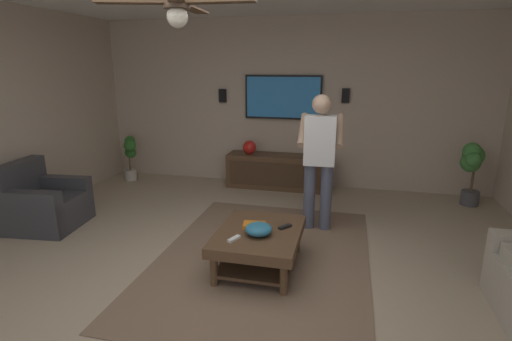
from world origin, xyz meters
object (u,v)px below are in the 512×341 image
object	(u,v)px
remote_white	(234,239)
book	(254,225)
potted_plant_tall	(472,164)
wall_speaker_right	(223,96)
person_standing	(319,155)
coffee_table	(259,241)
bowl	(259,229)
ceiling_fan	(178,7)
remote_grey	(254,225)
potted_plant_short	(130,154)
tv	(283,97)
remote_black	(285,227)
armchair	(43,205)
media_console	(279,172)
wall_speaker_left	(346,96)
vase_round	(249,147)

from	to	relation	value
remote_white	book	size ratio (longest dim) A/B	0.68
potted_plant_tall	wall_speaker_right	size ratio (longest dim) A/B	4.17
person_standing	potted_plant_tall	xyz separation A→B (m)	(1.36, -2.04, -0.32)
coffee_table	remote_white	xyz separation A→B (m)	(-0.26, 0.18, 0.12)
bowl	remote_white	size ratio (longest dim) A/B	1.72
ceiling_fan	remote_grey	bearing A→B (deg)	-35.69
potted_plant_short	book	bearing A→B (deg)	-130.77
tv	remote_black	distance (m)	3.00
armchair	media_console	distance (m)	3.42
remote_grey	wall_speaker_right	bearing A→B (deg)	-13.47
armchair	remote_grey	world-z (taller)	armchair
bowl	remote_black	xyz separation A→B (m)	(0.22, -0.22, -0.05)
media_console	remote_white	distance (m)	2.92
tv	ceiling_fan	size ratio (longest dim) A/B	1.05
wall_speaker_left	wall_speaker_right	xyz separation A→B (m)	(0.00, 2.02, -0.04)
coffee_table	wall_speaker_right	distance (m)	3.40
remote_black	book	bearing A→B (deg)	137.01
potted_plant_tall	potted_plant_short	distance (m)	5.42
remote_grey	vase_round	xyz separation A→B (m)	(2.55, 0.71, 0.25)
remote_black	wall_speaker_right	world-z (taller)	wall_speaker_right
remote_white	ceiling_fan	size ratio (longest dim) A/B	0.13
tv	media_console	bearing A→B (deg)	0.00
remote_grey	wall_speaker_right	world-z (taller)	wall_speaker_right
potted_plant_short	bowl	distance (m)	3.91
bowl	armchair	bearing A→B (deg)	80.35
armchair	book	xyz separation A→B (m)	(-0.32, -2.78, 0.14)
bowl	wall_speaker_right	xyz separation A→B (m)	(3.00, 1.33, 1.01)
coffee_table	remote_white	size ratio (longest dim) A/B	6.67
bowl	wall_speaker_left	distance (m)	3.25
book	vase_round	world-z (taller)	vase_round
potted_plant_short	wall_speaker_right	size ratio (longest dim) A/B	3.49
armchair	vase_round	bearing A→B (deg)	41.07
remote_white	ceiling_fan	world-z (taller)	ceiling_fan
person_standing	vase_round	world-z (taller)	person_standing
bowl	vase_round	xyz separation A→B (m)	(2.73, 0.79, 0.20)
remote_white	vase_round	world-z (taller)	vase_round
person_standing	wall_speaker_right	size ratio (longest dim) A/B	7.45
potted_plant_short	remote_grey	size ratio (longest dim) A/B	5.13
wall_speaker_left	bowl	bearing A→B (deg)	167.01
coffee_table	potted_plant_short	distance (m)	3.84
remote_grey	wall_speaker_left	size ratio (longest dim) A/B	0.68
vase_round	wall_speaker_right	bearing A→B (deg)	63.06
tv	wall_speaker_right	xyz separation A→B (m)	(0.01, 1.03, 0.01)
wall_speaker_left	ceiling_fan	size ratio (longest dim) A/B	0.18
person_standing	potted_plant_tall	distance (m)	2.48
remote_black	vase_round	size ratio (longest dim) A/B	0.68
remote_white	remote_black	distance (m)	0.56
media_console	vase_round	world-z (taller)	vase_round
tv	book	distance (m)	3.01
tv	person_standing	size ratio (longest dim) A/B	0.76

